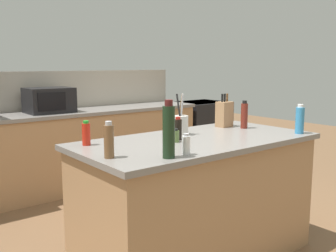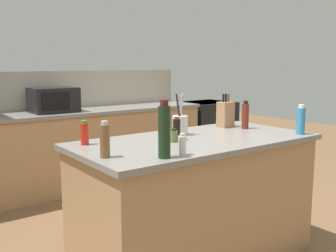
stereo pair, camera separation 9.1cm
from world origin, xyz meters
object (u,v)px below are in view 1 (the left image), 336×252
Objects in this scene: knife_block at (224,114)px; vinegar_bottle at (244,115)px; utensil_crock at (180,124)px; soy_sauce_bottle at (178,129)px; wine_bottle at (169,131)px; pepper_grinder at (109,141)px; salt_shaker at (186,145)px; hot_sauce_bottle at (86,134)px; range_oven at (201,132)px; microwave at (49,100)px; spice_jar_oregano at (175,136)px; dish_soap_bottle at (300,120)px.

knife_block is 1.22× the size of vinegar_bottle.
soy_sauce_bottle is at bearing -135.00° from utensil_crock.
wine_bottle is (-0.54, -0.54, 0.08)m from utensil_crock.
soy_sauce_bottle is at bearing 14.32° from pepper_grinder.
soy_sauce_bottle is at bearing 56.12° from salt_shaker.
pepper_grinder reaches higher than hot_sauce_bottle.
microwave is at bearing 180.00° from range_oven.
knife_block is at bearing 32.02° from salt_shaker.
pepper_grinder reaches higher than spice_jar_oregano.
knife_block is 0.85× the size of wine_bottle.
vinegar_bottle is (0.63, -0.10, 0.03)m from utensil_crock.
knife_block reaches higher than dish_soap_bottle.
utensil_crock reaches higher than knife_block.
spice_jar_oregano is at bearing -89.09° from microwave.
dish_soap_bottle is at bearing -71.58° from vinegar_bottle.
wine_bottle is 0.56m from soy_sauce_bottle.
spice_jar_oregano is 0.49m from wine_bottle.
hot_sauce_bottle is (-0.54, 0.29, 0.03)m from spice_jar_oregano.
soy_sauce_bottle is (-0.15, -0.15, -0.00)m from utensil_crock.
hot_sauce_bottle is at bearing -146.24° from range_oven.
wine_bottle is (-2.64, -2.54, 0.63)m from range_oven.
spice_jar_oregano is at bearing -28.49° from hot_sauce_bottle.
spice_jar_oregano is at bearing -137.11° from utensil_crock.
vinegar_bottle reaches higher than pepper_grinder.
wine_bottle is at bearing -96.64° from microwave.
salt_shaker is (-0.41, -0.54, -0.02)m from utensil_crock.
salt_shaker is at bearing -123.88° from soy_sauce_bottle.
microwave is 1.47× the size of wine_bottle.
microwave is 2.39m from pepper_grinder.
vinegar_bottle is at bearing 20.46° from wine_bottle.
vinegar_bottle is 0.78m from soy_sauce_bottle.
pepper_grinder is 0.46m from salt_shaker.
microwave is at bearing 111.94° from dish_soap_bottle.
vinegar_bottle is 0.70× the size of wine_bottle.
microwave reaches higher than dish_soap_bottle.
range_oven is 2.96m from utensil_crock.
knife_block is 0.18m from vinegar_bottle.
dish_soap_bottle is 1.19m from salt_shaker.
knife_block is 1.15m from salt_shaker.
pepper_grinder is at bearing -98.70° from hot_sauce_bottle.
utensil_crock is 1.38× the size of dish_soap_bottle.
range_oven is 9.50× the size of spice_jar_oregano.
salt_shaker is at bearing -151.21° from knife_block.
utensil_crock is 1.47× the size of pepper_grinder.
pepper_grinder is at bearing 172.13° from dish_soap_bottle.
microwave reaches higher than spice_jar_oregano.
range_oven is 4.22× the size of pepper_grinder.
knife_block is at bearing 6.87° from utensil_crock.
hot_sauce_bottle is (-1.53, 0.64, -0.03)m from dish_soap_bottle.
dish_soap_bottle is at bearing -0.17° from wine_bottle.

